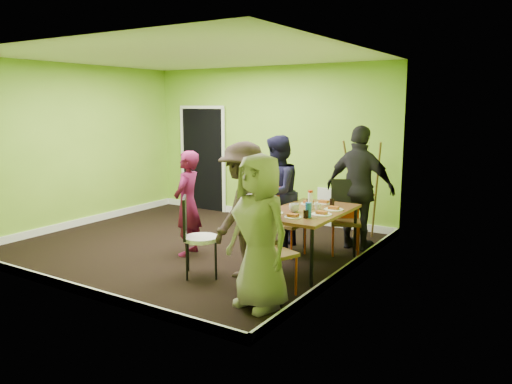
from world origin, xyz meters
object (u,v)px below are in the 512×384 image
Objects in this scene: easel at (362,191)px; thermos at (310,201)px; chair_front_end at (268,246)px; person_back_end at (360,188)px; dining_table at (308,214)px; chair_left_far at (284,217)px; person_left_near at (244,210)px; person_front_end at (259,232)px; person_left_far at (277,193)px; chair_back_end at (346,201)px; chair_bentwood at (195,233)px; chair_left_near at (258,234)px; blue_bottle at (308,210)px; orange_bottle at (307,205)px; person_standing at (187,203)px.

thermos is at bearing -95.56° from easel.
person_back_end is (0.19, 2.30, 0.34)m from chair_front_end.
chair_left_far is at bearing 150.23° from dining_table.
easel is 7.11× the size of thermos.
person_left_near is 1.03× the size of person_front_end.
person_left_far is (-0.87, -1.18, 0.07)m from easel.
chair_bentwood is at bearing 36.34° from chair_back_end.
chair_front_end is at bearing 50.81° from person_left_near.
person_left_near reaches higher than chair_back_end.
chair_left_near is 0.88m from chair_front_end.
blue_bottle is at bearing 53.40° from chair_left_far.
chair_left_far is 0.57× the size of person_left_far.
person_left_near is at bearing -105.18° from easel.
orange_bottle is 1.68m from person_standing.
easel is 1.46m from person_left_far.
chair_left_far is 13.26× the size of orange_bottle.
chair_back_end is at bearing 154.98° from person_left_near.
person_front_end is (0.05, -3.13, 0.04)m from easel.
chair_back_end is at bearing 105.43° from person_front_end.
chair_left_near is 1.59m from chair_back_end.
easel is 3.13m from person_front_end.
blue_bottle is at bearing 67.62° from chair_back_end.
person_standing reaches higher than dining_table.
person_left_near is (-0.42, -0.90, 0.05)m from orange_bottle.
chair_left_far is at bearing 47.07° from person_left_far.
person_left_far is (-0.72, 0.36, -0.02)m from thermos.
person_back_end is at bearing 86.06° from blue_bottle.
orange_bottle is (-0.28, 0.52, -0.06)m from blue_bottle.
person_front_end reaches higher than thermos.
person_left_far is (-0.92, 0.83, -0.00)m from blue_bottle.
person_back_end is at bearing 68.53° from orange_bottle.
dining_table is at bearing 90.07° from person_standing.
person_standing reaches higher than chair_left_far.
person_front_end is at bearing 39.22° from person_left_near.
chair_front_end is 1.92m from person_standing.
chair_left_far is 0.64m from thermos.
chair_bentwood is 0.60× the size of person_left_near.
easel is (1.14, 2.72, 0.22)m from chair_bentwood.
blue_bottle is 2.56× the size of orange_bottle.
person_left_near reaches higher than chair_left_far.
chair_back_end reaches higher than thermos.
dining_table is 0.19m from thermos.
chair_front_end is (0.62, -1.50, 0.03)m from chair_left_far.
easel reaches higher than chair_left_near.
person_left_near is at bearing 147.41° from person_front_end.
chair_bentwood is at bearing -148.76° from blue_bottle.
chair_back_end reaches higher than chair_front_end.
dining_table is at bearing 161.93° from chair_left_near.
person_standing is 2.13m from person_front_end.
dining_table is 1.75× the size of chair_left_near.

